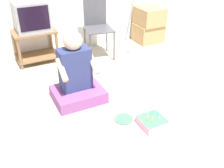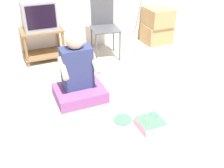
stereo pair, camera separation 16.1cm
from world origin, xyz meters
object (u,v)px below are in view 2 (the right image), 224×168
Objects in this scene: cardboard_box_stack at (157,25)px; birthday_cake at (151,123)px; dust_mop at (140,29)px; person_seated at (78,76)px; folding_chair at (104,22)px; tv at (39,15)px; paper_plate at (123,119)px.

cardboard_box_stack is 2.44× the size of birthday_cake.
dust_mop is 1.72m from person_seated.
folding_chair is at bearing -172.02° from cardboard_box_stack.
tv is 0.76× the size of cardboard_box_stack.
dust_mop is (-0.46, -0.21, 0.05)m from cardboard_box_stack.
tv is 1.36m from person_seated.
cardboard_box_stack is 2.47m from birthday_cake.
paper_plate is (-0.22, 0.22, -0.04)m from birthday_cake.
person_seated is at bearing -143.46° from dust_mop.
paper_plate is at bearing -75.96° from tv.
folding_chair is at bearing 82.82° from birthday_cake.
tv is 2.09m from paper_plate.
cardboard_box_stack is 3.09× the size of paper_plate.
tv is 0.49× the size of folding_chair.
tv is 1.62m from dust_mop.
paper_plate is (-1.08, -1.65, -0.35)m from dust_mop.
cardboard_box_stack reaches higher than paper_plate.
dust_mop is 1.35× the size of person_seated.
dust_mop reaches higher than folding_chair.
folding_chair is 4.79× the size of paper_plate.
person_seated is at bearing -146.21° from cardboard_box_stack.
cardboard_box_stack is 0.68× the size of person_seated.
tv is at bearing 104.04° from paper_plate.
folding_chair is 1.34m from person_seated.
dust_mop is 4.84× the size of birthday_cake.
cardboard_box_stack is at bearing 7.98° from folding_chair.
paper_plate is (-1.54, -1.85, -0.30)m from cardboard_box_stack.
birthday_cake is (-0.24, -1.92, -0.50)m from folding_chair.
person_seated reaches higher than paper_plate.
person_seated is at bearing 115.29° from paper_plate.
person_seated is (-1.84, -1.23, -0.02)m from cardboard_box_stack.
dust_mop is 6.13× the size of paper_plate.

